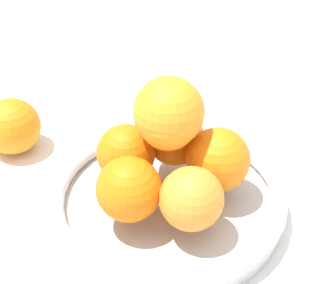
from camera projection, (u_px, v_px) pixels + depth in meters
ground_plane at (168, 212)px, 0.68m from camera, size 4.00×4.00×0.00m
fruit_bowl at (168, 201)px, 0.67m from camera, size 0.28×0.28×0.04m
orange_pile at (169, 151)px, 0.63m from camera, size 0.18×0.18×0.14m
stray_orange at (12, 126)px, 0.76m from camera, size 0.08×0.08×0.08m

